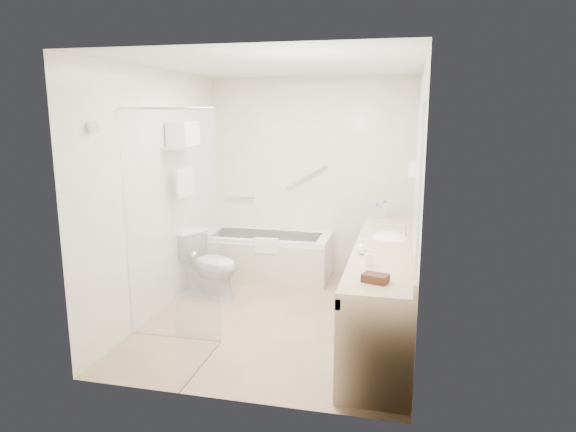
% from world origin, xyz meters
% --- Properties ---
extents(floor, '(3.20, 3.20, 0.00)m').
position_xyz_m(floor, '(0.00, 0.00, 0.00)').
color(floor, '#997C5E').
rests_on(floor, ground).
extents(ceiling, '(2.60, 3.20, 0.10)m').
position_xyz_m(ceiling, '(0.00, 0.00, 2.50)').
color(ceiling, silver).
rests_on(ceiling, wall_back).
extents(wall_back, '(2.60, 0.10, 2.50)m').
position_xyz_m(wall_back, '(0.00, 1.60, 1.25)').
color(wall_back, silver).
rests_on(wall_back, ground).
extents(wall_front, '(2.60, 0.10, 2.50)m').
position_xyz_m(wall_front, '(0.00, -1.60, 1.25)').
color(wall_front, silver).
rests_on(wall_front, ground).
extents(wall_left, '(0.10, 3.20, 2.50)m').
position_xyz_m(wall_left, '(-1.30, 0.00, 1.25)').
color(wall_left, silver).
rests_on(wall_left, ground).
extents(wall_right, '(0.10, 3.20, 2.50)m').
position_xyz_m(wall_right, '(1.30, 0.00, 1.25)').
color(wall_right, silver).
rests_on(wall_right, ground).
extents(bathtub, '(1.60, 0.73, 0.59)m').
position_xyz_m(bathtub, '(-0.50, 1.24, 0.28)').
color(bathtub, white).
rests_on(bathtub, floor).
extents(grab_bar_short, '(0.40, 0.03, 0.03)m').
position_xyz_m(grab_bar_short, '(-0.95, 1.56, 0.95)').
color(grab_bar_short, silver).
rests_on(grab_bar_short, wall_back).
extents(grab_bar_long, '(0.53, 0.03, 0.33)m').
position_xyz_m(grab_bar_long, '(-0.05, 1.56, 1.25)').
color(grab_bar_long, silver).
rests_on(grab_bar_long, wall_back).
extents(shower_enclosure, '(0.96, 0.91, 2.11)m').
position_xyz_m(shower_enclosure, '(-0.63, -0.93, 1.07)').
color(shower_enclosure, silver).
rests_on(shower_enclosure, floor).
extents(towel_shelf, '(0.24, 0.55, 0.81)m').
position_xyz_m(towel_shelf, '(-1.17, 0.35, 1.75)').
color(towel_shelf, silver).
rests_on(towel_shelf, wall_left).
extents(vanity_counter, '(0.55, 2.70, 0.95)m').
position_xyz_m(vanity_counter, '(1.02, -0.15, 0.64)').
color(vanity_counter, tan).
rests_on(vanity_counter, floor).
extents(sink, '(0.40, 0.52, 0.14)m').
position_xyz_m(sink, '(1.05, 0.25, 0.82)').
color(sink, white).
rests_on(sink, vanity_counter).
extents(faucet, '(0.03, 0.03, 0.14)m').
position_xyz_m(faucet, '(1.20, 0.25, 0.93)').
color(faucet, silver).
rests_on(faucet, vanity_counter).
extents(mirror, '(0.02, 2.00, 1.20)m').
position_xyz_m(mirror, '(1.29, -0.15, 1.55)').
color(mirror, silver).
rests_on(mirror, wall_right).
extents(hairdryer_unit, '(0.08, 0.10, 0.18)m').
position_xyz_m(hairdryer_unit, '(1.25, 1.05, 1.45)').
color(hairdryer_unit, white).
rests_on(hairdryer_unit, wall_right).
extents(toilet, '(0.85, 0.68, 0.73)m').
position_xyz_m(toilet, '(-0.95, 0.43, 0.37)').
color(toilet, white).
rests_on(toilet, floor).
extents(amenity_basket, '(0.21, 0.17, 0.06)m').
position_xyz_m(amenity_basket, '(1.00, -1.19, 0.88)').
color(amenity_basket, '#4B2B1B').
rests_on(amenity_basket, vanity_counter).
extents(soap_bottle_a, '(0.10, 0.16, 0.07)m').
position_xyz_m(soap_bottle_a, '(0.92, -0.79, 0.88)').
color(soap_bottle_a, white).
rests_on(soap_bottle_a, vanity_counter).
extents(soap_bottle_b, '(0.14, 0.16, 0.10)m').
position_xyz_m(soap_bottle_b, '(0.84, -0.45, 0.90)').
color(soap_bottle_b, white).
rests_on(soap_bottle_b, vanity_counter).
extents(water_bottle_left, '(0.05, 0.05, 0.17)m').
position_xyz_m(water_bottle_left, '(0.91, 1.05, 0.93)').
color(water_bottle_left, silver).
rests_on(water_bottle_left, vanity_counter).
extents(water_bottle_mid, '(0.05, 0.05, 0.18)m').
position_xyz_m(water_bottle_mid, '(0.87, 1.10, 0.93)').
color(water_bottle_mid, silver).
rests_on(water_bottle_mid, vanity_counter).
extents(water_bottle_right, '(0.07, 0.07, 0.22)m').
position_xyz_m(water_bottle_right, '(0.96, 1.10, 0.95)').
color(water_bottle_right, silver).
rests_on(water_bottle_right, vanity_counter).
extents(drinking_glass_near, '(0.08, 0.08, 0.08)m').
position_xyz_m(drinking_glass_near, '(0.82, 0.20, 0.89)').
color(drinking_glass_near, silver).
rests_on(drinking_glass_near, vanity_counter).
extents(drinking_glass_far, '(0.08, 0.08, 0.09)m').
position_xyz_m(drinking_glass_far, '(0.94, 0.87, 0.89)').
color(drinking_glass_far, silver).
rests_on(drinking_glass_far, vanity_counter).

